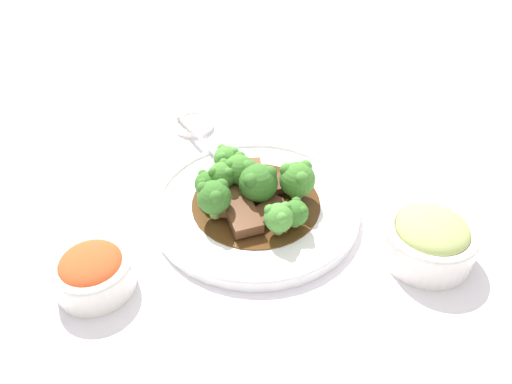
% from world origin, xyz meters
% --- Properties ---
extents(ground_plane, '(4.00, 4.00, 0.00)m').
position_xyz_m(ground_plane, '(0.00, 0.00, 0.00)').
color(ground_plane, silver).
extents(main_plate, '(0.28, 0.28, 0.02)m').
position_xyz_m(main_plate, '(0.00, 0.00, 0.01)').
color(main_plate, white).
rests_on(main_plate, ground_plane).
extents(beef_strip_0, '(0.03, 0.06, 0.01)m').
position_xyz_m(beef_strip_0, '(0.03, -0.01, 0.02)').
color(beef_strip_0, '#56331E').
rests_on(beef_strip_0, main_plate).
extents(beef_strip_1, '(0.06, 0.06, 0.01)m').
position_xyz_m(beef_strip_1, '(-0.04, 0.04, 0.03)').
color(beef_strip_1, brown).
rests_on(beef_strip_1, main_plate).
extents(beef_strip_2, '(0.06, 0.07, 0.01)m').
position_xyz_m(beef_strip_2, '(-0.02, -0.02, 0.03)').
color(beef_strip_2, brown).
rests_on(beef_strip_2, main_plate).
extents(beef_strip_3, '(0.06, 0.07, 0.01)m').
position_xyz_m(beef_strip_3, '(0.01, 0.05, 0.02)').
color(beef_strip_3, '#56331E').
rests_on(beef_strip_3, main_plate).
extents(beef_strip_4, '(0.07, 0.06, 0.01)m').
position_xyz_m(beef_strip_4, '(0.01, -0.04, 0.03)').
color(beef_strip_4, '#56331E').
rests_on(beef_strip_4, main_plate).
extents(broccoli_floret_0, '(0.03, 0.03, 0.04)m').
position_xyz_m(broccoli_floret_0, '(0.07, -0.01, 0.04)').
color(broccoli_floret_0, '#8EB756').
rests_on(broccoli_floret_0, main_plate).
extents(broccoli_floret_1, '(0.04, 0.04, 0.05)m').
position_xyz_m(broccoli_floret_1, '(-0.06, 0.02, 0.05)').
color(broccoli_floret_1, '#7FA84C').
rests_on(broccoli_floret_1, main_plate).
extents(broccoli_floret_2, '(0.04, 0.04, 0.04)m').
position_xyz_m(broccoli_floret_2, '(0.06, -0.03, 0.04)').
color(broccoli_floret_2, '#7FA84C').
rests_on(broccoli_floret_2, main_plate).
extents(broccoli_floret_3, '(0.04, 0.04, 0.05)m').
position_xyz_m(broccoli_floret_3, '(-0.05, -0.01, 0.05)').
color(broccoli_floret_3, '#8EB756').
rests_on(broccoli_floret_3, main_plate).
extents(broccoli_floret_4, '(0.05, 0.05, 0.05)m').
position_xyz_m(broccoli_floret_4, '(-0.00, 0.01, 0.05)').
color(broccoli_floret_4, '#7FA84C').
rests_on(broccoli_floret_4, main_plate).
extents(broccoli_floret_5, '(0.05, 0.05, 0.05)m').
position_xyz_m(broccoli_floret_5, '(0.04, 0.04, 0.05)').
color(broccoli_floret_5, '#7FA84C').
rests_on(broccoli_floret_5, main_plate).
extents(broccoli_floret_6, '(0.04, 0.04, 0.05)m').
position_xyz_m(broccoli_floret_6, '(-0.03, 0.01, 0.05)').
color(broccoli_floret_6, '#8EB756').
rests_on(broccoli_floret_6, main_plate).
extents(broccoli_floret_7, '(0.03, 0.03, 0.04)m').
position_xyz_m(broccoli_floret_7, '(-0.06, -0.03, 0.04)').
color(broccoli_floret_7, '#7FA84C').
rests_on(broccoli_floret_7, main_plate).
extents(broccoli_floret_8, '(0.04, 0.04, 0.05)m').
position_xyz_m(broccoli_floret_8, '(-0.03, -0.05, 0.05)').
color(broccoli_floret_8, '#7FA84C').
rests_on(broccoli_floret_8, main_plate).
extents(serving_spoon, '(0.23, 0.12, 0.01)m').
position_xyz_m(serving_spoon, '(-0.08, 0.03, 0.03)').
color(serving_spoon, silver).
rests_on(serving_spoon, main_plate).
extents(side_bowl_kimchi, '(0.09, 0.09, 0.05)m').
position_xyz_m(side_bowl_kimchi, '(-0.08, -0.21, 0.03)').
color(side_bowl_kimchi, white).
rests_on(side_bowl_kimchi, ground_plane).
extents(side_bowl_appetizer, '(0.11, 0.11, 0.06)m').
position_xyz_m(side_bowl_appetizer, '(0.22, 0.05, 0.03)').
color(side_bowl_appetizer, white).
rests_on(side_bowl_appetizer, ground_plane).
extents(sauce_dish, '(0.06, 0.06, 0.01)m').
position_xyz_m(sauce_dish, '(-0.20, 0.11, 0.01)').
color(sauce_dish, white).
rests_on(sauce_dish, ground_plane).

